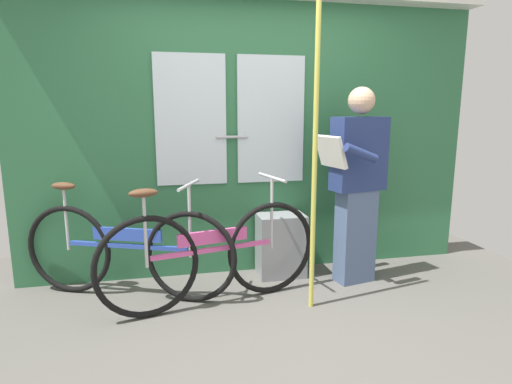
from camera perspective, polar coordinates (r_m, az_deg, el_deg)
ground_plane at (r=3.00m, az=4.88°, el=-18.90°), size 5.11×4.11×0.04m
train_door_wall at (r=3.82m, az=-0.48°, el=7.84°), size 4.11×0.28×2.42m
bicycle_near_door at (r=3.26m, az=-5.86°, el=-8.32°), size 1.71×0.55×0.97m
bicycle_leaning_behind at (r=3.52m, az=-16.87°, el=-7.49°), size 1.64×0.76×0.94m
passenger_reading_newspaper at (r=3.67m, az=13.34°, el=1.27°), size 0.61×0.53×1.66m
trash_bin_by_wall at (r=3.85m, az=3.35°, el=-7.11°), size 0.42×0.28×0.56m
handrail_pole at (r=3.07m, az=7.90°, el=5.61°), size 0.04×0.04×2.38m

